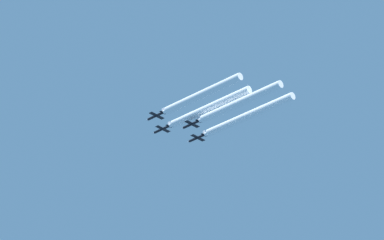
% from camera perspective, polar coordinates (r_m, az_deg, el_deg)
% --- Properties ---
extents(jet_lead, '(7.54, 10.98, 2.64)m').
position_cam_1_polar(jet_lead, '(522.74, -1.42, -0.44)').
color(jet_lead, black).
extents(jet_left_wingman, '(7.54, 10.98, 2.64)m').
position_cam_1_polar(jet_left_wingman, '(508.11, -1.71, 0.19)').
color(jet_left_wingman, black).
extents(jet_right_wingman, '(7.54, 10.98, 2.64)m').
position_cam_1_polar(jet_right_wingman, '(524.76, 0.21, -0.85)').
color(jet_right_wingman, black).
extents(jet_slot, '(7.54, 10.98, 2.64)m').
position_cam_1_polar(jet_slot, '(509.84, -0.05, -0.21)').
color(jet_slot, black).
extents(smoke_trail_lead, '(3.23, 44.34, 3.23)m').
position_cam_1_polar(smoke_trail_lead, '(506.25, 0.78, 0.56)').
color(smoke_trail_lead, white).
extents(smoke_trail_left_wingman, '(3.23, 41.70, 3.23)m').
position_cam_1_polar(smoke_trail_left_wingman, '(492.40, 0.43, 1.18)').
color(smoke_trail_left_wingman, white).
extents(smoke_trail_right_wingman, '(3.23, 47.88, 3.23)m').
position_cam_1_polar(smoke_trail_right_wingman, '(507.76, 2.60, 0.20)').
color(smoke_trail_right_wingman, white).
extents(smoke_trail_slot, '(3.23, 43.37, 3.23)m').
position_cam_1_polar(smoke_trail_slot, '(494.15, 2.20, 0.80)').
color(smoke_trail_slot, white).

